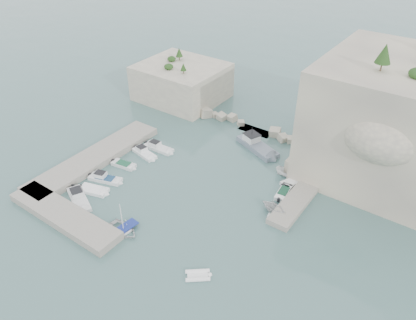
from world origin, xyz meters
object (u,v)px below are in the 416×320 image
Objects in this scene: motorboat_b at (145,155)px; motorboat_e at (94,192)px; motorboat_c at (124,166)px; motorboat_f at (79,201)px; tender_east_d at (289,177)px; motorboat_d at (106,180)px; motorboat_a at (159,150)px; tender_east_b at (283,194)px; inflatable_dinghy at (198,276)px; tender_east_a at (273,212)px; tender_east_c at (295,183)px; work_boat at (257,149)px; rowboat at (124,231)px.

motorboat_e is at bearing -75.62° from motorboat_b.
motorboat_f reaches higher than motorboat_c.
motorboat_d is at bearing 118.38° from tender_east_d.
motorboat_a and motorboat_b have the same top height.
tender_east_b is at bearing 63.98° from motorboat_f.
motorboat_b is 1.21× the size of tender_east_d.
motorboat_b is at bearing -110.44° from motorboat_a.
motorboat_b is at bearing 106.68° from inflatable_dinghy.
tender_east_d is at bearing 18.75° from tender_east_a.
tender_east_c is at bearing 47.11° from inflatable_dinghy.
work_boat is (-9.47, 12.31, 0.00)m from tender_east_a.
work_boat is at bearing 40.10° from motorboat_c.
motorboat_b is at bearing 93.24° from tender_east_b.
motorboat_f is at bearing 127.75° from tender_east_a.
tender_east_d reaches higher than motorboat_c.
motorboat_e is at bearing 153.76° from tender_east_c.
tender_east_d reaches higher than motorboat_d.
motorboat_d is 1.30× the size of tender_east_d.
rowboat is 1.04× the size of tender_east_b.
tender_east_b is at bearing 15.00° from tender_east_a.
rowboat is 22.68m from tender_east_b.
tender_east_a is (23.98, 4.06, 0.00)m from motorboat_c.
motorboat_c is 0.94× the size of motorboat_e.
motorboat_b is at bearing -117.06° from work_boat.
motorboat_e is (1.08, -7.01, 0.00)m from motorboat_c.
motorboat_c is at bearing 110.18° from tender_east_d.
tender_east_b is at bearing 0.77° from motorboat_a.
tender_east_d is at bearing 11.71° from motorboat_a.
motorboat_b is 0.77× the size of motorboat_f.
motorboat_b reaches higher than motorboat_e.
motorboat_d is at bearing 111.71° from tender_east_b.
tender_east_a reaches higher than tender_east_b.
rowboat reaches higher than inflatable_dinghy.
motorboat_f is 29.29m from work_boat.
motorboat_a is 19.28m from rowboat.
motorboat_c is 24.32m from tender_east_a.
tender_east_d is at bearing -22.10° from rowboat.
work_boat is (-8.88, 8.11, 0.00)m from tender_east_b.
tender_east_a is at bearing -178.85° from tender_east_b.
tender_east_d reaches higher than inflatable_dinghy.
work_boat is (14.02, 12.18, 0.00)m from motorboat_b.
motorboat_d is 5.41m from motorboat_f.
motorboat_a and motorboat_d have the same top height.
motorboat_c is 7.09m from motorboat_e.
work_boat reaches higher than motorboat_e.
motorboat_c is 25.44m from tender_east_d.
motorboat_b is at bearing 40.00° from rowboat.
motorboat_c is 0.83× the size of tender_east_c.
inflatable_dinghy is at bearing -22.80° from motorboat_b.
rowboat is 1.03× the size of tender_east_d.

